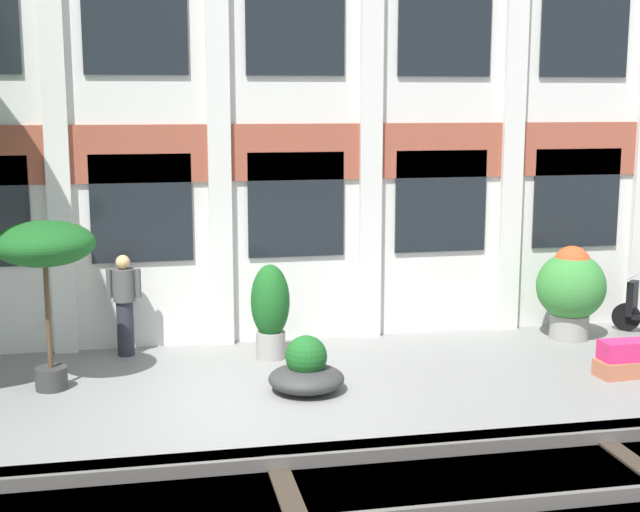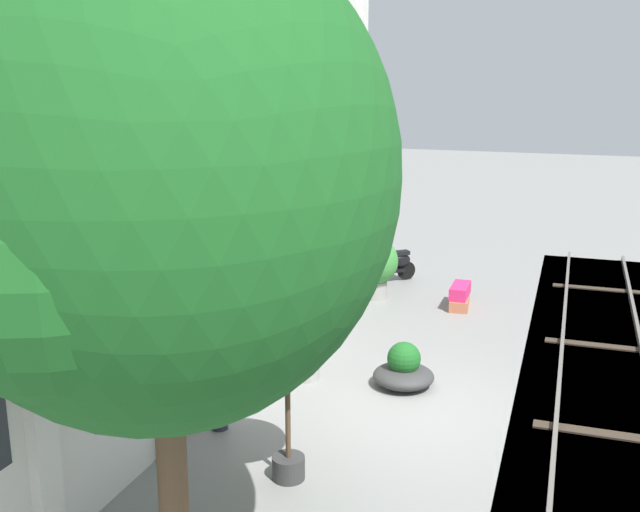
{
  "view_description": "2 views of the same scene",
  "coord_description": "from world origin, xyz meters",
  "px_view_note": "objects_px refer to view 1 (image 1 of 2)",
  "views": [
    {
      "loc": [
        -1.22,
        -11.14,
        3.94
      ],
      "look_at": [
        1.24,
        1.08,
        1.74
      ],
      "focal_mm": 50.0,
      "sensor_mm": 36.0,
      "label": 1
    },
    {
      "loc": [
        -10.78,
        -2.17,
        5.23
      ],
      "look_at": [
        0.93,
        1.84,
        2.16
      ],
      "focal_mm": 42.0,
      "sensor_mm": 36.0,
      "label": 2
    }
  ],
  "objects_px": {
    "potted_plant_fluted_column": "(270,309)",
    "potted_plant_square_trough": "(631,359)",
    "potted_plant_tall_urn": "(45,251)",
    "potted_plant_stone_basin": "(571,287)",
    "resident_by_doorway": "(124,302)",
    "potted_plant_wide_bowl": "(306,371)"
  },
  "relations": [
    {
      "from": "potted_plant_fluted_column",
      "to": "potted_plant_tall_urn",
      "type": "height_order",
      "value": "potted_plant_tall_urn"
    },
    {
      "from": "potted_plant_tall_urn",
      "to": "potted_plant_fluted_column",
      "type": "bearing_deg",
      "value": 15.78
    },
    {
      "from": "potted_plant_stone_basin",
      "to": "resident_by_doorway",
      "type": "bearing_deg",
      "value": 176.33
    },
    {
      "from": "potted_plant_square_trough",
      "to": "potted_plant_fluted_column",
      "type": "distance_m",
      "value": 5.35
    },
    {
      "from": "potted_plant_wide_bowl",
      "to": "potted_plant_stone_basin",
      "type": "relative_size",
      "value": 0.67
    },
    {
      "from": "potted_plant_fluted_column",
      "to": "potted_plant_tall_urn",
      "type": "distance_m",
      "value": 3.49
    },
    {
      "from": "potted_plant_fluted_column",
      "to": "potted_plant_square_trough",
      "type": "bearing_deg",
      "value": -20.97
    },
    {
      "from": "potted_plant_tall_urn",
      "to": "potted_plant_wide_bowl",
      "type": "bearing_deg",
      "value": -12.71
    },
    {
      "from": "potted_plant_square_trough",
      "to": "resident_by_doorway",
      "type": "relative_size",
      "value": 0.67
    },
    {
      "from": "resident_by_doorway",
      "to": "potted_plant_square_trough",
      "type": "bearing_deg",
      "value": 78.61
    },
    {
      "from": "potted_plant_wide_bowl",
      "to": "resident_by_doorway",
      "type": "xyz_separation_m",
      "value": [
        -2.44,
        2.27,
        0.57
      ]
    },
    {
      "from": "potted_plant_tall_urn",
      "to": "resident_by_doorway",
      "type": "xyz_separation_m",
      "value": [
        0.98,
        1.5,
        -1.08
      ]
    },
    {
      "from": "potted_plant_stone_basin",
      "to": "potted_plant_tall_urn",
      "type": "bearing_deg",
      "value": -172.83
    },
    {
      "from": "potted_plant_tall_urn",
      "to": "potted_plant_stone_basin",
      "type": "bearing_deg",
      "value": 7.17
    },
    {
      "from": "potted_plant_stone_basin",
      "to": "potted_plant_fluted_column",
      "type": "distance_m",
      "value": 5.04
    },
    {
      "from": "potted_plant_stone_basin",
      "to": "resident_by_doorway",
      "type": "xyz_separation_m",
      "value": [
        -7.22,
        0.46,
        -0.03
      ]
    },
    {
      "from": "potted_plant_wide_bowl",
      "to": "potted_plant_stone_basin",
      "type": "height_order",
      "value": "potted_plant_stone_basin"
    },
    {
      "from": "potted_plant_stone_basin",
      "to": "potted_plant_square_trough",
      "type": "relative_size",
      "value": 1.47
    },
    {
      "from": "potted_plant_square_trough",
      "to": "potted_plant_fluted_column",
      "type": "bearing_deg",
      "value": 159.03
    },
    {
      "from": "potted_plant_fluted_column",
      "to": "potted_plant_wide_bowl",
      "type": "bearing_deg",
      "value": -81.52
    },
    {
      "from": "potted_plant_stone_basin",
      "to": "potted_plant_fluted_column",
      "type": "height_order",
      "value": "potted_plant_stone_basin"
    },
    {
      "from": "potted_plant_fluted_column",
      "to": "resident_by_doorway",
      "type": "xyz_separation_m",
      "value": [
        -2.19,
        0.6,
        0.07
      ]
    }
  ]
}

